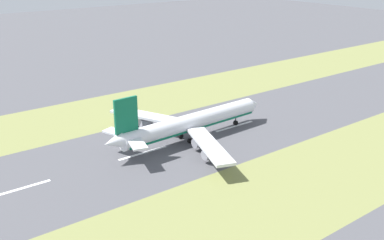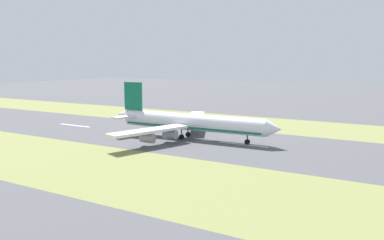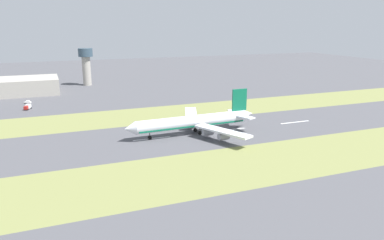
% 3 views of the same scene
% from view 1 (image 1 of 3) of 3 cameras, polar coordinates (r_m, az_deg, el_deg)
% --- Properties ---
extents(ground_plane, '(800.00, 800.00, 0.00)m').
position_cam_1_polar(ground_plane, '(160.88, 1.69, -1.90)').
color(ground_plane, '#4C4C51').
extents(grass_median_west, '(40.00, 600.00, 0.01)m').
position_cam_1_polar(grass_median_west, '(195.84, -6.55, 2.11)').
color(grass_median_west, olive).
rests_on(grass_median_west, ground).
extents(grass_median_east, '(40.00, 600.00, 0.01)m').
position_cam_1_polar(grass_median_east, '(132.14, 14.05, -7.77)').
color(grass_median_east, olive).
rests_on(grass_median_east, ground).
extents(centreline_dash_near, '(1.20, 18.00, 0.01)m').
position_cam_1_polar(centreline_dash_near, '(133.93, -21.20, -8.21)').
color(centreline_dash_near, silver).
rests_on(centreline_dash_near, ground).
extents(centreline_dash_mid, '(1.20, 18.00, 0.01)m').
position_cam_1_polar(centreline_dash_mid, '(147.38, -6.24, -4.18)').
color(centreline_dash_mid, silver).
rests_on(centreline_dash_mid, ground).
extents(centreline_dash_far, '(1.20, 18.00, 0.01)m').
position_cam_1_polar(centreline_dash_far, '(169.43, 5.42, -0.80)').
color(centreline_dash_far, silver).
rests_on(centreline_dash_far, ground).
extents(airplane_main_jet, '(64.09, 67.16, 20.20)m').
position_cam_1_polar(airplane_main_jet, '(154.20, -0.55, -0.50)').
color(airplane_main_jet, silver).
rests_on(airplane_main_jet, ground).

